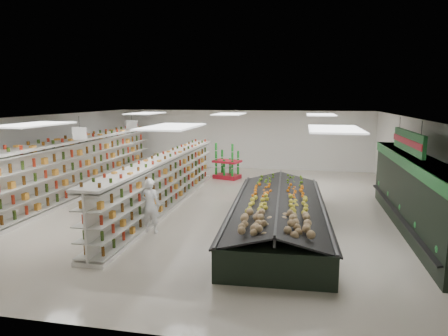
% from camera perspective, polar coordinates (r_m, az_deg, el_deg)
% --- Properties ---
extents(floor, '(16.00, 16.00, 0.00)m').
position_cam_1_polar(floor, '(14.62, -2.13, -5.40)').
color(floor, beige).
rests_on(floor, ground).
extents(ceiling, '(14.00, 16.00, 0.02)m').
position_cam_1_polar(ceiling, '(14.11, -2.21, 7.22)').
color(ceiling, white).
rests_on(ceiling, wall_back).
extents(wall_back, '(14.00, 0.02, 3.20)m').
position_cam_1_polar(wall_back, '(22.07, 2.65, 4.07)').
color(wall_back, white).
rests_on(wall_back, floor).
extents(wall_front, '(14.00, 0.02, 3.20)m').
position_cam_1_polar(wall_front, '(6.97, -17.80, -9.68)').
color(wall_front, white).
rests_on(wall_front, floor).
extents(wall_left, '(0.02, 16.00, 3.20)m').
position_cam_1_polar(wall_left, '(17.28, -25.39, 1.45)').
color(wall_left, white).
rests_on(wall_left, floor).
extents(wall_right, '(0.02, 16.00, 3.20)m').
position_cam_1_polar(wall_right, '(14.39, 26.08, -0.16)').
color(wall_right, white).
rests_on(wall_right, floor).
extents(produce_wall_case, '(0.93, 8.00, 2.20)m').
position_cam_1_polar(produce_wall_case, '(12.91, 25.61, -2.81)').
color(produce_wall_case, black).
rests_on(produce_wall_case, floor).
extents(aisle_sign_near, '(0.52, 0.06, 0.75)m').
position_cam_1_polar(aisle_sign_near, '(13.73, -19.91, 4.68)').
color(aisle_sign_near, white).
rests_on(aisle_sign_near, ceiling).
extents(aisle_sign_far, '(0.52, 0.06, 0.75)m').
position_cam_1_polar(aisle_sign_far, '(17.26, -13.06, 6.00)').
color(aisle_sign_far, white).
rests_on(aisle_sign_far, ceiling).
extents(hortifruti_banner, '(0.12, 3.20, 0.95)m').
position_cam_1_polar(hortifruti_banner, '(12.62, 24.83, 3.47)').
color(hortifruti_banner, '#1B672A').
rests_on(hortifruti_banner, ceiling).
extents(gondola_left, '(1.10, 13.28, 2.30)m').
position_cam_1_polar(gondola_left, '(16.59, -21.09, -0.48)').
color(gondola_left, white).
rests_on(gondola_left, floor).
extents(gondola_center, '(0.85, 10.64, 1.84)m').
position_cam_1_polar(gondola_center, '(14.37, -8.45, -2.31)').
color(gondola_center, white).
rests_on(gondola_center, floor).
extents(produce_island, '(3.04, 7.67, 1.13)m').
position_cam_1_polar(produce_island, '(12.02, 7.75, -6.38)').
color(produce_island, black).
rests_on(produce_island, floor).
extents(soda_endcap, '(1.44, 1.18, 1.59)m').
position_cam_1_polar(soda_endcap, '(19.32, 0.45, 0.74)').
color(soda_endcap, red).
rests_on(soda_endcap, floor).
extents(shopper_main, '(0.60, 0.41, 1.62)m').
position_cam_1_polar(shopper_main, '(11.78, -10.51, -5.29)').
color(shopper_main, silver).
rests_on(shopper_main, floor).
extents(shopper_background, '(0.62, 0.83, 1.53)m').
position_cam_1_polar(shopper_background, '(17.69, -9.43, -0.27)').
color(shopper_background, tan).
rests_on(shopper_background, floor).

